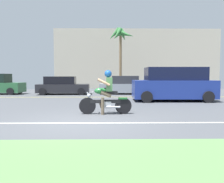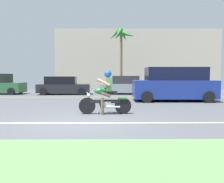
{
  "view_description": "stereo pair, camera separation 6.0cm",
  "coord_description": "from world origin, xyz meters",
  "views": [
    {
      "loc": [
        0.88,
        -7.06,
        1.45
      ],
      "look_at": [
        1.07,
        3.38,
        0.74
      ],
      "focal_mm": 36.04,
      "sensor_mm": 36.0,
      "label": 1
    },
    {
      "loc": [
        0.94,
        -7.06,
        1.45
      ],
      "look_at": [
        1.07,
        3.38,
        0.74
      ],
      "focal_mm": 36.04,
      "sensor_mm": 36.0,
      "label": 2
    }
  ],
  "objects": [
    {
      "name": "palm_tree_0",
      "position": [
        2.11,
        14.88,
        5.13
      ],
      "size": [
        2.59,
        2.5,
        6.12
      ],
      "color": "brown",
      "rests_on": "ground"
    },
    {
      "name": "lane_line_near",
      "position": [
        0.0,
        -0.18,
        0.0
      ],
      "size": [
        50.4,
        0.12,
        0.01
      ],
      "primitive_type": "cube",
      "color": "silver",
      "rests_on": "ground"
    },
    {
      "name": "grass_median",
      "position": [
        0.0,
        -4.1,
        0.03
      ],
      "size": [
        56.0,
        3.8,
        0.06
      ],
      "primitive_type": "cube",
      "color": "#5B8C4C",
      "rests_on": "ground"
    },
    {
      "name": "parked_car_3",
      "position": [
        6.52,
        11.17,
        0.72
      ],
      "size": [
        4.35,
        2.15,
        1.55
      ],
      "color": "#8C939E",
      "rests_on": "ground"
    },
    {
      "name": "suv_nearby",
      "position": [
        4.74,
        6.07,
        0.95
      ],
      "size": [
        4.89,
        2.27,
        1.96
      ],
      "color": "navy",
      "rests_on": "ground"
    },
    {
      "name": "parked_car_1",
      "position": [
        -2.75,
        11.01,
        0.67
      ],
      "size": [
        4.14,
        2.12,
        1.43
      ],
      "color": "#232328",
      "rests_on": "ground"
    },
    {
      "name": "lane_line_far",
      "position": [
        0.0,
        8.5,
        0.0
      ],
      "size": [
        50.4,
        0.12,
        0.01
      ],
      "primitive_type": "cube",
      "color": "yellow",
      "rests_on": "ground"
    },
    {
      "name": "building_far",
      "position": [
        4.3,
        21.0,
        3.46
      ],
      "size": [
        19.24,
        4.0,
        6.91
      ],
      "primitive_type": "cube",
      "color": "beige",
      "rests_on": "ground"
    },
    {
      "name": "ground",
      "position": [
        0.0,
        3.0,
        -0.02
      ],
      "size": [
        56.0,
        30.0,
        0.04
      ],
      "primitive_type": "cube",
      "color": "#4C4F54"
    },
    {
      "name": "motorcyclist",
      "position": [
        0.8,
        1.49,
        0.71
      ],
      "size": [
        2.01,
        0.66,
        1.68
      ],
      "color": "black",
      "rests_on": "ground"
    },
    {
      "name": "parked_car_2",
      "position": [
        2.14,
        11.22,
        0.69
      ],
      "size": [
        3.75,
        2.17,
        1.48
      ],
      "color": "#8C939E",
      "rests_on": "ground"
    }
  ]
}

